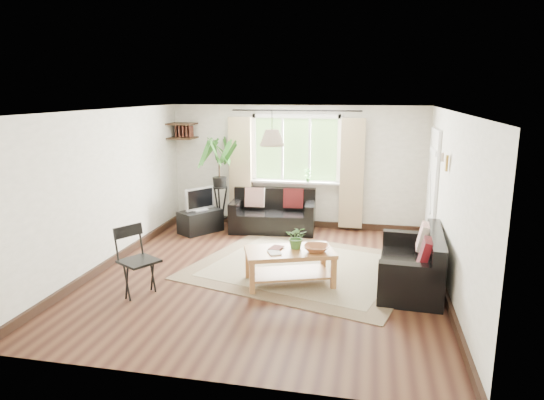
% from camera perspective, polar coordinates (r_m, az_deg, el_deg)
% --- Properties ---
extents(floor, '(5.50, 5.50, 0.00)m').
position_cam_1_polar(floor, '(7.27, -0.64, -8.79)').
color(floor, black).
rests_on(floor, ground).
extents(ceiling, '(5.50, 5.50, 0.00)m').
position_cam_1_polar(ceiling, '(6.77, -0.69, 10.48)').
color(ceiling, white).
rests_on(ceiling, floor).
extents(wall_back, '(5.00, 0.02, 2.40)m').
position_cam_1_polar(wall_back, '(9.58, 2.84, 3.91)').
color(wall_back, beige).
rests_on(wall_back, floor).
extents(wall_front, '(5.00, 0.02, 2.40)m').
position_cam_1_polar(wall_front, '(4.37, -8.40, -7.00)').
color(wall_front, beige).
rests_on(wall_front, floor).
extents(wall_left, '(0.02, 5.50, 2.40)m').
position_cam_1_polar(wall_left, '(7.83, -18.85, 1.25)').
color(wall_left, beige).
rests_on(wall_left, floor).
extents(wall_right, '(0.02, 5.50, 2.40)m').
position_cam_1_polar(wall_right, '(6.85, 20.22, -0.42)').
color(wall_right, beige).
rests_on(wall_right, floor).
extents(rug, '(3.81, 3.50, 0.02)m').
position_cam_1_polar(rug, '(7.57, 3.74, -7.84)').
color(rug, '#BAB290').
rests_on(rug, floor).
extents(window, '(2.50, 0.16, 2.16)m').
position_cam_1_polar(window, '(9.49, 2.82, 5.96)').
color(window, white).
rests_on(window, wall_back).
extents(door, '(0.06, 0.96, 2.06)m').
position_cam_1_polar(door, '(8.54, 18.31, 0.82)').
color(door, silver).
rests_on(door, wall_right).
extents(corner_shelf, '(0.50, 0.50, 0.34)m').
position_cam_1_polar(corner_shelf, '(9.86, -10.51, 8.00)').
color(corner_shelf, black).
rests_on(corner_shelf, wall_back).
extents(pendant_lamp, '(0.36, 0.36, 0.54)m').
position_cam_1_polar(pendant_lamp, '(7.18, -0.00, 7.81)').
color(pendant_lamp, beige).
rests_on(pendant_lamp, ceiling).
extents(wall_sconce, '(0.12, 0.12, 0.28)m').
position_cam_1_polar(wall_sconce, '(7.04, 19.65, 4.43)').
color(wall_sconce, beige).
rests_on(wall_sconce, wall_right).
extents(sofa_back, '(1.67, 0.92, 0.76)m').
position_cam_1_polar(sofa_back, '(9.36, 0.11, -1.42)').
color(sofa_back, black).
rests_on(sofa_back, floor).
extents(sofa_right, '(1.65, 0.90, 0.76)m').
position_cam_1_polar(sofa_right, '(6.99, 15.97, -6.89)').
color(sofa_right, black).
rests_on(sofa_right, floor).
extents(coffee_table, '(1.37, 1.05, 0.50)m').
position_cam_1_polar(coffee_table, '(6.87, 2.08, -7.87)').
color(coffee_table, olive).
rests_on(coffee_table, floor).
extents(table_plant, '(0.30, 0.26, 0.33)m').
position_cam_1_polar(table_plant, '(6.81, 2.94, -4.39)').
color(table_plant, '#3B6B2B').
rests_on(table_plant, coffee_table).
extents(bowl, '(0.36, 0.36, 0.09)m').
position_cam_1_polar(bowl, '(6.74, 5.25, -5.68)').
color(bowl, '#9C5C36').
rests_on(bowl, coffee_table).
extents(book_a, '(0.24, 0.27, 0.02)m').
position_cam_1_polar(book_a, '(6.63, -0.38, -6.26)').
color(book_a, silver).
rests_on(book_a, coffee_table).
extents(book_b, '(0.21, 0.25, 0.02)m').
position_cam_1_polar(book_b, '(6.87, -0.12, -5.56)').
color(book_b, brown).
rests_on(book_b, coffee_table).
extents(tv_stand, '(0.82, 0.91, 0.43)m').
position_cam_1_polar(tv_stand, '(9.43, -8.42, -2.49)').
color(tv_stand, black).
rests_on(tv_stand, floor).
extents(tv, '(0.52, 0.62, 0.47)m').
position_cam_1_polar(tv, '(9.32, -8.51, 0.17)').
color(tv, '#A5A5AA').
rests_on(tv, tv_stand).
extents(palm_stand, '(0.77, 0.77, 1.79)m').
position_cam_1_polar(palm_stand, '(9.57, -6.18, 1.98)').
color(palm_stand, black).
rests_on(palm_stand, floor).
extents(folding_chair, '(0.66, 0.66, 0.93)m').
position_cam_1_polar(folding_chair, '(6.65, -15.38, -7.09)').
color(folding_chair, black).
rests_on(folding_chair, floor).
extents(sill_plant, '(0.14, 0.10, 0.27)m').
position_cam_1_polar(sill_plant, '(9.45, 4.21, 2.94)').
color(sill_plant, '#2D6023').
rests_on(sill_plant, window).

